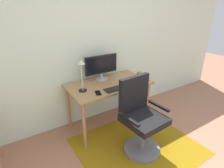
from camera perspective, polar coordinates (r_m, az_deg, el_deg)
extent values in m
cube|color=silver|center=(2.99, -4.38, 13.27)|extent=(6.00, 0.10, 2.60)
cube|color=#85620E|center=(2.73, 7.69, -18.44)|extent=(1.56, 1.35, 0.01)
cube|color=#A4794D|center=(2.78, -1.05, -0.04)|extent=(1.23, 0.69, 0.03)
cylinder|color=#A7704D|center=(2.52, -8.57, -12.61)|extent=(0.04, 0.04, 0.70)
cylinder|color=#A7704D|center=(3.05, 10.82, -5.89)|extent=(0.04, 0.04, 0.70)
cylinder|color=#A7704D|center=(2.96, -13.19, -7.02)|extent=(0.04, 0.04, 0.70)
cylinder|color=#A7704D|center=(3.43, 4.42, -2.10)|extent=(0.04, 0.04, 0.70)
cylinder|color=#B2B2B7|center=(2.93, -3.24, 1.63)|extent=(0.18, 0.18, 0.01)
cylinder|color=#B2B2B7|center=(2.91, -3.26, 2.55)|extent=(0.04, 0.04, 0.09)
cube|color=black|center=(2.85, -3.35, 6.05)|extent=(0.54, 0.04, 0.28)
cube|color=black|center=(2.84, -3.15, 5.95)|extent=(0.50, 0.00, 0.24)
cube|color=black|center=(2.60, 2.06, -1.18)|extent=(0.43, 0.13, 0.02)
ellipsoid|color=black|center=(2.79, 6.57, 0.59)|extent=(0.06, 0.10, 0.03)
cylinder|color=#8E5B08|center=(2.95, 8.37, 2.55)|extent=(0.08, 0.08, 0.11)
cube|color=black|center=(2.46, -4.34, -2.77)|extent=(0.11, 0.15, 0.01)
cylinder|color=black|center=(2.55, -8.99, -1.97)|extent=(0.11, 0.11, 0.01)
cylinder|color=beige|center=(2.48, -9.26, 2.05)|extent=(0.02, 0.02, 0.37)
cone|color=beige|center=(2.41, -9.59, 6.81)|extent=(0.11, 0.11, 0.06)
cylinder|color=slate|center=(2.67, 9.17, -19.23)|extent=(0.48, 0.48, 0.05)
cylinder|color=slate|center=(2.52, 9.51, -15.38)|extent=(0.06, 0.06, 0.41)
cube|color=black|center=(2.38, 9.90, -10.77)|extent=(0.51, 0.51, 0.08)
cube|color=black|center=(2.36, 6.75, -2.99)|extent=(0.45, 0.09, 0.48)
cube|color=black|center=(2.16, 5.26, -10.75)|extent=(0.06, 0.33, 0.03)
cube|color=black|center=(2.49, 14.23, -6.52)|extent=(0.06, 0.33, 0.03)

